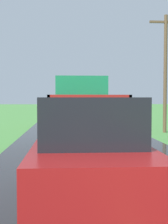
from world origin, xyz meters
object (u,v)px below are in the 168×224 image
at_px(banana_truck_near, 83,111).
at_px(banana_truck_far, 77,105).
at_px(following_car, 88,154).
at_px(utility_pole_roadside, 165,69).

relative_size(banana_truck_near, banana_truck_far, 1.00).
xyz_separation_m(banana_truck_near, banana_truck_far, (0.19, 10.85, 0.00)).
distance_m(banana_truck_near, following_car, 7.07).
distance_m(banana_truck_near, banana_truck_far, 10.85).
bearing_deg(utility_pole_roadside, banana_truck_far, 131.17).
xyz_separation_m(banana_truck_near, following_car, (-0.31, -7.05, -0.40)).
bearing_deg(following_car, utility_pole_roadside, 66.50).
bearing_deg(utility_pole_roadside, banana_truck_near, -133.68).
distance_m(banana_truck_far, utility_pole_roadside, 7.69).
distance_m(banana_truck_near, utility_pole_roadside, 7.63).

